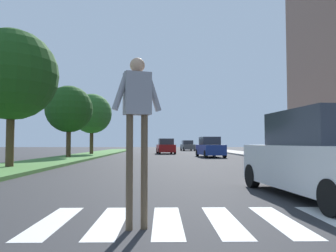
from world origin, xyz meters
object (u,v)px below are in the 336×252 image
object	(u,v)px
sedan_far_horizon	(188,146)
pedestrian_performer	(137,114)
tree_mid	(12,75)
tree_far	(69,109)
sedan_midblock	(210,148)
tree_distant	(92,114)
sedan_distant	(166,147)
traffic_light_gantry	(54,3)
suv_crossing	(320,157)

from	to	relation	value
sedan_far_horizon	pedestrian_performer	bearing A→B (deg)	-95.31
tree_mid	tree_far	bearing A→B (deg)	91.68
sedan_midblock	tree_distant	bearing A→B (deg)	159.59
pedestrian_performer	sedan_distant	xyz separation A→B (m)	(0.78, 32.69, -0.87)
sedan_far_horizon	tree_mid	bearing A→B (deg)	-106.83
tree_distant	pedestrian_performer	size ratio (longest dim) A/B	2.41
tree_distant	traffic_light_gantry	size ratio (longest dim) A/B	0.60
tree_mid	pedestrian_performer	bearing A→B (deg)	-57.88
tree_far	pedestrian_performer	size ratio (longest dim) A/B	2.26
suv_crossing	sedan_far_horizon	xyz separation A→B (m)	(0.47, 44.77, -0.17)
tree_distant	suv_crossing	bearing A→B (deg)	-67.59
traffic_light_gantry	suv_crossing	world-z (taller)	traffic_light_gantry
sedan_distant	tree_far	bearing A→B (deg)	-124.63
tree_far	suv_crossing	world-z (taller)	tree_far
sedan_midblock	sedan_distant	world-z (taller)	sedan_midblock
sedan_midblock	sedan_far_horizon	bearing A→B (deg)	90.41
tree_mid	tree_far	size ratio (longest dim) A/B	1.14
tree_far	tree_distant	distance (m)	6.90
sedan_distant	sedan_midblock	bearing A→B (deg)	-66.20
tree_distant	sedan_far_horizon	distance (m)	22.31
tree_far	sedan_distant	distance (m)	14.07
tree_mid	sedan_distant	size ratio (longest dim) A/B	1.45
tree_distant	traffic_light_gantry	world-z (taller)	tree_distant
traffic_light_gantry	tree_far	bearing A→B (deg)	104.65
suv_crossing	sedan_midblock	bearing A→B (deg)	88.30
tree_far	pedestrian_performer	xyz separation A→B (m)	(7.01, -21.40, -2.24)
tree_distant	sedan_distant	size ratio (longest dim) A/B	1.35
traffic_light_gantry	sedan_midblock	size ratio (longest dim) A/B	2.15
pedestrian_performer	sedan_far_horizon	world-z (taller)	pedestrian_performer
sedan_midblock	sedan_distant	bearing A→B (deg)	113.80
traffic_light_gantry	sedan_midblock	distance (m)	22.87
traffic_light_gantry	suv_crossing	size ratio (longest dim) A/B	2.09
sedan_midblock	traffic_light_gantry	bearing A→B (deg)	-107.12
sedan_midblock	tree_mid	bearing A→B (deg)	-129.98
traffic_light_gantry	sedan_midblock	world-z (taller)	traffic_light_gantry
tree_far	tree_distant	size ratio (longest dim) A/B	0.94
tree_distant	sedan_midblock	bearing A→B (deg)	-20.41
tree_distant	sedan_midblock	world-z (taller)	tree_distant
tree_mid	tree_distant	bearing A→B (deg)	89.90
traffic_light_gantry	tree_distant	bearing A→B (deg)	100.09
tree_distant	traffic_light_gantry	bearing A→B (deg)	-79.91
sedan_distant	pedestrian_performer	bearing A→B (deg)	-91.37
suv_crossing	tree_far	bearing A→B (deg)	120.19
tree_mid	sedan_far_horizon	bearing A→B (deg)	73.17
sedan_distant	sedan_far_horizon	distance (m)	15.12
traffic_light_gantry	pedestrian_performer	distance (m)	4.27
tree_distant	suv_crossing	distance (m)	27.98
tree_far	sedan_far_horizon	bearing A→B (deg)	66.27
pedestrian_performer	sedan_distant	bearing A→B (deg)	88.63
tree_distant	tree_far	bearing A→B (deg)	-92.87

